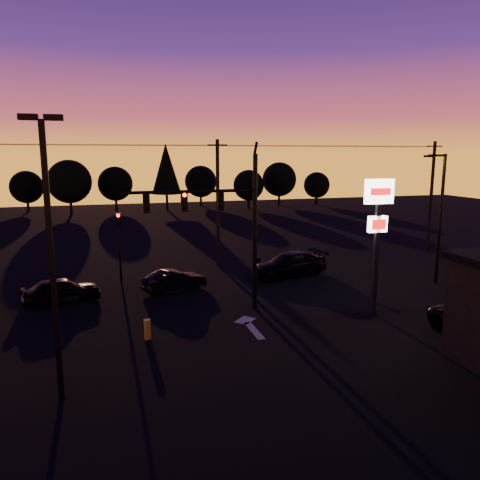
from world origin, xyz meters
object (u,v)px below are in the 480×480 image
(secondary_signal, at_px, (119,237))
(parking_lot_light, at_px, (50,243))
(streetlight, at_px, (440,213))
(car_mid, at_px, (174,280))
(pylon_sign, at_px, (378,218))
(car_right, at_px, (289,264))
(car_left, at_px, (62,290))
(traffic_signal_mast, at_px, (225,216))
(bollard, at_px, (147,329))

(secondary_signal, bearing_deg, parking_lot_light, -99.79)
(secondary_signal, bearing_deg, streetlight, -17.56)
(parking_lot_light, relative_size, car_mid, 2.43)
(secondary_signal, xyz_separation_m, car_mid, (2.95, -3.05, -2.24))
(secondary_signal, bearing_deg, pylon_sign, -39.77)
(secondary_signal, height_order, car_right, secondary_signal)
(pylon_sign, bearing_deg, car_left, 157.13)
(traffic_signal_mast, xyz_separation_m, secondary_signal, (-4.90, 7.49, -2.07))
(traffic_signal_mast, bearing_deg, parking_lot_light, -136.63)
(bollard, height_order, car_mid, car_mid)
(pylon_sign, bearing_deg, car_right, 98.06)
(traffic_signal_mast, height_order, parking_lot_light, parking_lot_light)
(traffic_signal_mast, bearing_deg, bollard, -148.05)
(pylon_sign, relative_size, car_right, 1.30)
(streetlight, height_order, car_mid, streetlight)
(parking_lot_light, bearing_deg, car_mid, 64.51)
(bollard, bearing_deg, secondary_signal, 94.05)
(streetlight, relative_size, bollard, 9.04)
(secondary_signal, xyz_separation_m, car_right, (10.83, -1.73, -2.10))
(car_right, bearing_deg, bollard, -63.57)
(car_left, distance_m, car_right, 14.20)
(streetlight, distance_m, car_mid, 16.66)
(car_right, bearing_deg, traffic_signal_mast, -59.00)
(car_left, bearing_deg, traffic_signal_mast, -127.22)
(secondary_signal, xyz_separation_m, car_left, (-3.25, -3.56, -2.17))
(bollard, bearing_deg, car_right, 39.61)
(streetlight, bearing_deg, car_left, 173.74)
(parking_lot_light, relative_size, pylon_sign, 1.34)
(parking_lot_light, height_order, car_right, parking_lot_light)
(parking_lot_light, distance_m, bollard, 7.27)
(traffic_signal_mast, relative_size, streetlight, 1.07)
(car_left, distance_m, car_mid, 6.23)
(traffic_signal_mast, height_order, car_mid, traffic_signal_mast)
(traffic_signal_mast, xyz_separation_m, car_left, (-8.15, 3.94, -4.25))
(traffic_signal_mast, height_order, secondary_signal, traffic_signal_mast)
(secondary_signal, bearing_deg, car_left, -132.43)
(parking_lot_light, xyz_separation_m, pylon_sign, (14.50, 4.50, -0.36))
(secondary_signal, relative_size, streetlight, 0.54)
(car_left, bearing_deg, car_right, -94.06)
(streetlight, relative_size, car_right, 1.52)
(traffic_signal_mast, relative_size, bollard, 9.70)
(car_left, xyz_separation_m, car_right, (14.08, 1.82, 0.07))
(secondary_signal, xyz_separation_m, bollard, (0.71, -10.10, -2.42))
(secondary_signal, distance_m, parking_lot_light, 14.90)
(pylon_sign, height_order, car_right, pylon_sign)
(parking_lot_light, xyz_separation_m, streetlight, (21.41, 8.50, -0.85))
(car_left, bearing_deg, secondary_signal, -53.87)
(pylon_sign, bearing_deg, parking_lot_light, -162.77)
(pylon_sign, xyz_separation_m, streetlight, (6.91, 4.00, -0.49))
(secondary_signal, bearing_deg, traffic_signal_mast, -56.81)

